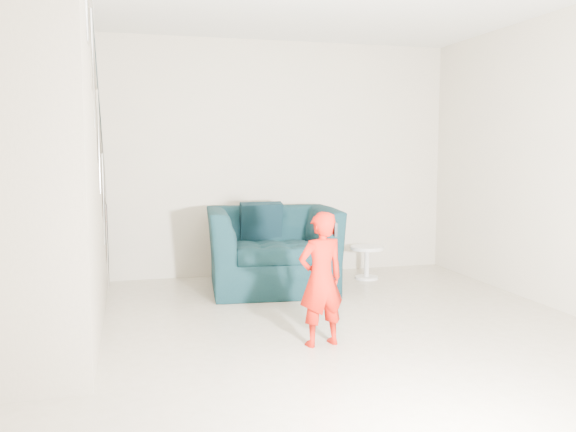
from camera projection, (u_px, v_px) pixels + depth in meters
The scene contains 9 objects.
floor at pixel (310, 348), 4.49m from camera, with size 5.50×5.50×0.00m, color gray.
back_wall at pixel (241, 159), 6.99m from camera, with size 5.00×5.00×0.00m, color beige.
armchair at pixel (272, 249), 6.35m from camera, with size 1.31×1.15×0.85m, color black.
toddler at pixel (321, 279), 4.51m from camera, with size 0.37×0.24×1.01m, color #990B04.
side_table at pixel (367, 257), 6.87m from camera, with size 0.37×0.37×0.37m.
staircase at pixel (25, 220), 4.41m from camera, with size 1.02×3.03×3.62m.
cushion at pixel (261, 222), 6.64m from camera, with size 0.46×0.13×0.43m, color black.
throw at pixel (219, 240), 6.23m from camera, with size 0.05×0.46×0.51m, color black.
phone at pixel (335, 230), 4.45m from camera, with size 0.02×0.05×0.10m, color black.
Camera 1 is at (-1.26, -4.18, 1.46)m, focal length 38.00 mm.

